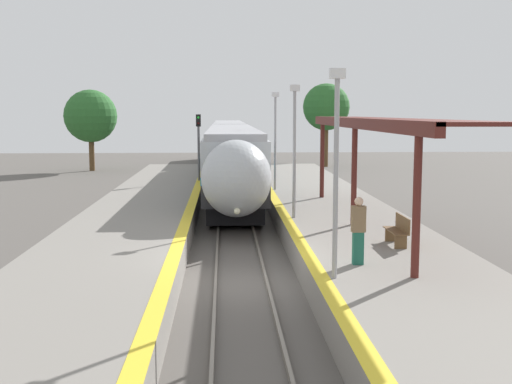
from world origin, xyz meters
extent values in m
plane|color=#56514C|center=(0.00, 0.00, 0.00)|extent=(120.00, 120.00, 0.00)
cube|color=slate|center=(-0.72, 0.00, 0.07)|extent=(0.08, 90.00, 0.15)
cube|color=slate|center=(0.72, 0.00, 0.07)|extent=(0.08, 90.00, 0.15)
cube|color=black|center=(0.00, 18.14, 0.63)|extent=(2.44, 19.68, 0.82)
cube|color=#28282D|center=(0.00, 18.14, 1.50)|extent=(2.77, 21.39, 0.93)
cube|color=#198CBF|center=(0.00, 18.14, 2.13)|extent=(2.78, 21.39, 0.32)
cube|color=#B2B7BC|center=(0.00, 18.14, 2.99)|extent=(2.77, 21.39, 1.41)
cube|color=black|center=(0.00, 18.14, 2.92)|extent=(2.80, 19.68, 0.77)
cube|color=#9E9EA3|center=(0.00, 18.14, 3.84)|extent=(2.49, 21.39, 0.30)
cylinder|color=black|center=(-0.72, 10.41, 0.43)|extent=(0.12, 0.86, 0.86)
cylinder|color=black|center=(0.72, 10.41, 0.43)|extent=(0.12, 0.86, 0.86)
cylinder|color=black|center=(-0.72, 12.61, 0.43)|extent=(0.12, 0.86, 0.86)
cylinder|color=black|center=(0.72, 12.61, 0.43)|extent=(0.12, 0.86, 0.86)
cylinder|color=black|center=(-0.72, 23.67, 0.43)|extent=(0.12, 0.86, 0.86)
cylinder|color=black|center=(0.72, 23.67, 0.43)|extent=(0.12, 0.86, 0.86)
cylinder|color=black|center=(-0.72, 25.87, 0.43)|extent=(0.12, 0.86, 0.86)
cylinder|color=black|center=(0.72, 25.87, 0.43)|extent=(0.12, 0.86, 0.86)
ellipsoid|color=#B2B7BC|center=(0.00, 6.42, 2.37)|extent=(2.66, 3.08, 2.92)
ellipsoid|color=black|center=(0.00, 6.03, 2.85)|extent=(1.94, 1.80, 1.49)
sphere|color=#F9F4CC|center=(0.00, 5.26, 1.29)|extent=(0.24, 0.24, 0.24)
cube|color=black|center=(0.00, 40.33, 0.63)|extent=(2.44, 19.68, 0.82)
cube|color=#28282D|center=(0.00, 40.33, 1.50)|extent=(2.77, 21.39, 0.93)
cube|color=#198CBF|center=(0.00, 40.33, 2.13)|extent=(2.78, 21.39, 0.32)
cube|color=#B2B7BC|center=(0.00, 40.33, 2.99)|extent=(2.77, 21.39, 1.41)
cube|color=black|center=(0.00, 40.33, 2.92)|extent=(2.80, 19.68, 0.77)
cube|color=#9E9EA3|center=(0.00, 40.33, 3.84)|extent=(2.49, 21.39, 0.30)
cylinder|color=black|center=(-0.72, 32.60, 0.43)|extent=(0.12, 0.86, 0.86)
cylinder|color=black|center=(0.72, 32.60, 0.43)|extent=(0.12, 0.86, 0.86)
cylinder|color=black|center=(-0.72, 34.80, 0.43)|extent=(0.12, 0.86, 0.86)
cylinder|color=black|center=(0.72, 34.80, 0.43)|extent=(0.12, 0.86, 0.86)
cylinder|color=black|center=(-0.72, 45.86, 0.43)|extent=(0.12, 0.86, 0.86)
cylinder|color=black|center=(0.72, 45.86, 0.43)|extent=(0.12, 0.86, 0.86)
cylinder|color=black|center=(-0.72, 48.06, 0.43)|extent=(0.12, 0.86, 0.86)
cylinder|color=black|center=(0.72, 48.06, 0.43)|extent=(0.12, 0.86, 0.86)
cube|color=gray|center=(4.14, 0.00, 0.43)|extent=(4.94, 64.00, 0.87)
cube|color=yellow|center=(1.88, 0.00, 0.87)|extent=(0.40, 64.00, 0.01)
cube|color=gray|center=(-3.93, 0.00, 0.43)|extent=(4.51, 64.00, 0.87)
cube|color=yellow|center=(-1.88, 0.00, 0.87)|extent=(0.40, 64.00, 0.01)
cube|color=brown|center=(4.70, 0.57, 1.08)|extent=(0.36, 0.06, 0.42)
cube|color=brown|center=(4.70, 1.67, 1.08)|extent=(0.36, 0.06, 0.42)
cube|color=brown|center=(4.70, 1.12, 1.30)|extent=(0.44, 1.47, 0.03)
cube|color=brown|center=(4.90, 1.12, 1.54)|extent=(0.04, 1.47, 0.44)
cube|color=#1E604C|center=(3.04, -1.28, 1.30)|extent=(0.28, 0.20, 0.87)
cube|color=#7F6647|center=(3.04, -1.28, 2.08)|extent=(0.36, 0.22, 0.69)
sphere|color=beige|center=(3.04, -1.28, 2.54)|extent=(0.24, 0.24, 0.24)
cylinder|color=#59595E|center=(-1.92, 19.90, 2.01)|extent=(0.14, 0.14, 4.03)
cube|color=black|center=(-1.92, 19.90, 4.38)|extent=(0.28, 0.20, 0.70)
sphere|color=#1ED833|center=(-1.92, 19.79, 4.55)|extent=(0.14, 0.14, 0.14)
sphere|color=#330A0A|center=(-1.92, 19.79, 4.21)|extent=(0.14, 0.14, 0.14)
cylinder|color=#9E9EA3|center=(2.18, -2.63, 3.24)|extent=(0.12, 0.12, 4.75)
cube|color=silver|center=(2.18, -2.63, 5.74)|extent=(0.36, 0.20, 0.24)
cylinder|color=#9E9EA3|center=(2.18, 6.34, 3.24)|extent=(0.12, 0.12, 4.75)
cube|color=silver|center=(2.18, 6.34, 5.74)|extent=(0.36, 0.20, 0.24)
cylinder|color=#9E9EA3|center=(2.18, 15.30, 3.24)|extent=(0.12, 0.12, 4.75)
cube|color=silver|center=(2.18, 15.30, 5.74)|extent=(0.36, 0.20, 0.24)
cylinder|color=#511E19|center=(4.13, -2.68, 2.62)|extent=(0.20, 0.20, 3.50)
cylinder|color=#511E19|center=(4.13, 4.71, 2.62)|extent=(0.20, 0.20, 3.50)
cylinder|color=#511E19|center=(4.13, 12.10, 2.62)|extent=(0.20, 0.20, 3.50)
cube|color=#511E19|center=(4.13, 4.71, 4.47)|extent=(0.24, 17.79, 0.36)
cube|color=#511E19|center=(5.03, 4.71, 4.59)|extent=(2.00, 17.79, 0.10)
cylinder|color=brown|center=(-11.44, 36.26, 1.40)|extent=(0.44, 0.44, 2.80)
sphere|color=#286028|center=(-11.44, 36.26, 4.54)|extent=(4.34, 4.34, 4.34)
cylinder|color=brown|center=(8.66, 39.33, 1.83)|extent=(0.44, 0.44, 3.66)
sphere|color=#286028|center=(8.66, 39.33, 5.32)|extent=(4.16, 4.16, 4.16)
camera|label=1|loc=(-0.47, -17.63, 4.84)|focal=45.00mm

